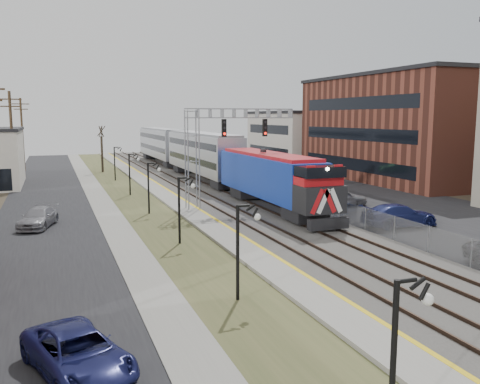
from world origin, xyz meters
TOP-DOWN VIEW (x-y plane):
  - ground at (0.00, 0.00)m, footprint 160.00×160.00m
  - street_west at (-11.50, 35.00)m, footprint 7.00×120.00m
  - sidewalk at (-7.00, 35.00)m, footprint 2.00×120.00m
  - grass_median at (-4.00, 35.00)m, footprint 4.00×120.00m
  - platform at (-1.00, 35.00)m, footprint 2.00×120.00m
  - ballast_bed at (4.00, 35.00)m, footprint 8.00×120.00m
  - parking_lot at (16.00, 35.00)m, footprint 16.00×120.00m
  - platform_edge at (-0.12, 35.00)m, footprint 0.24×120.00m
  - track_near at (2.00, 35.00)m, footprint 1.58×120.00m
  - track_far at (5.50, 35.00)m, footprint 1.58×120.00m
  - train at (5.50, 50.03)m, footprint 3.00×63.05m
  - signal_gantry at (1.22, 27.99)m, footprint 9.00×1.07m
  - lampposts at (-4.00, 18.29)m, footprint 0.14×62.14m
  - fence at (8.20, 35.00)m, footprint 0.04×120.00m
  - buildings_east at (30.00, 31.18)m, footprint 16.00×76.00m
  - bare_trees at (-12.66, 38.91)m, footprint 12.30×42.30m
  - car_lot_d at (11.19, 17.43)m, footprint 5.42×2.40m
  - car_lot_e at (12.16, 26.20)m, footprint 4.36×2.62m
  - car_lot_f at (11.81, 45.75)m, footprint 3.98×1.71m
  - car_street_a at (-10.42, 3.96)m, footprint 3.52×5.08m
  - car_street_b at (-11.94, 25.80)m, footprint 3.03×4.84m

SIDE VIEW (x-z plane):
  - ground at x=0.00m, z-range 0.00..0.00m
  - street_west at x=-11.50m, z-range 0.00..0.04m
  - parking_lot at x=16.00m, z-range 0.00..0.04m
  - grass_median at x=-4.00m, z-range 0.00..0.06m
  - sidewalk at x=-7.00m, z-range 0.00..0.08m
  - ballast_bed at x=4.00m, z-range 0.00..0.20m
  - platform at x=-1.00m, z-range 0.00..0.24m
  - platform_edge at x=-0.12m, z-range 0.24..0.25m
  - track_near at x=2.00m, z-range 0.20..0.35m
  - track_far at x=5.50m, z-range 0.20..0.35m
  - car_lot_f at x=11.81m, z-range 0.00..1.27m
  - car_street_a at x=-10.42m, z-range 0.00..1.29m
  - car_street_b at x=-11.94m, z-range 0.00..1.31m
  - car_lot_e at x=12.16m, z-range 0.00..1.39m
  - car_lot_d at x=11.19m, z-range 0.00..1.55m
  - fence at x=8.20m, z-range 0.00..1.60m
  - lampposts at x=-4.00m, z-range 0.00..4.00m
  - bare_trees at x=-12.66m, z-range -0.27..5.68m
  - train at x=5.50m, z-range 0.22..5.55m
  - signal_gantry at x=1.22m, z-range 1.51..9.66m
  - buildings_east at x=30.00m, z-range -1.19..13.81m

